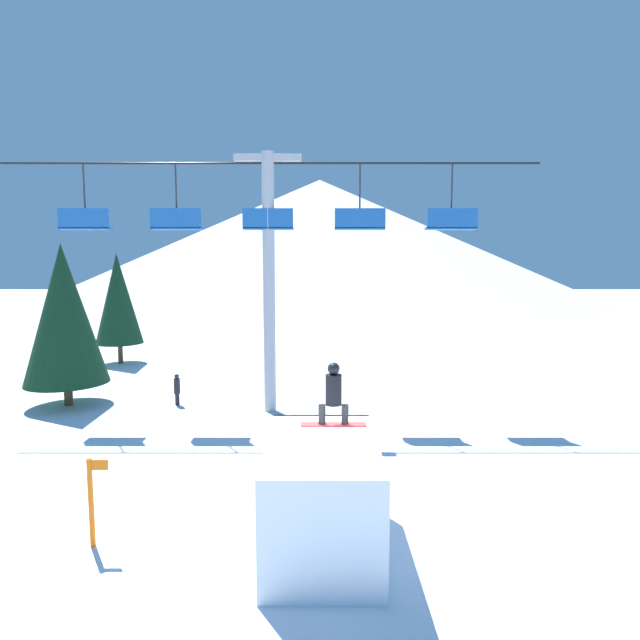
{
  "coord_description": "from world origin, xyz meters",
  "views": [
    {
      "loc": [
        0.04,
        -9.98,
        5.34
      ],
      "look_at": [
        0.08,
        3.81,
        3.88
      ],
      "focal_mm": 28.0,
      "sensor_mm": 36.0,
      "label": 1
    }
  ],
  "objects_px": {
    "snow_ramp": "(321,494)",
    "trail_marker": "(90,500)",
    "pine_tree_near": "(62,314)",
    "snowboarder": "(332,394)",
    "distant_skier": "(175,388)"
  },
  "relations": [
    {
      "from": "trail_marker",
      "to": "distant_skier",
      "type": "xyz_separation_m",
      "value": [
        -1.2,
        9.87,
        -0.26
      ]
    },
    {
      "from": "snow_ramp",
      "to": "distant_skier",
      "type": "distance_m",
      "value": 11.36
    },
    {
      "from": "snow_ramp",
      "to": "trail_marker",
      "type": "distance_m",
      "value": 4.39
    },
    {
      "from": "pine_tree_near",
      "to": "snowboarder",
      "type": "bearing_deg",
      "value": -41.44
    },
    {
      "from": "distant_skier",
      "to": "snow_ramp",
      "type": "bearing_deg",
      "value": -60.47
    },
    {
      "from": "snowboarder",
      "to": "snow_ramp",
      "type": "bearing_deg",
      "value": -103.71
    },
    {
      "from": "trail_marker",
      "to": "snowboarder",
      "type": "bearing_deg",
      "value": 11.94
    },
    {
      "from": "snowboarder",
      "to": "trail_marker",
      "type": "height_order",
      "value": "snowboarder"
    },
    {
      "from": "pine_tree_near",
      "to": "distant_skier",
      "type": "height_order",
      "value": "pine_tree_near"
    },
    {
      "from": "snow_ramp",
      "to": "snowboarder",
      "type": "bearing_deg",
      "value": 76.29
    },
    {
      "from": "snow_ramp",
      "to": "pine_tree_near",
      "type": "distance_m",
      "value": 14.14
    },
    {
      "from": "snow_ramp",
      "to": "pine_tree_near",
      "type": "bearing_deg",
      "value": 134.88
    },
    {
      "from": "snow_ramp",
      "to": "pine_tree_near",
      "type": "relative_size",
      "value": 0.55
    },
    {
      "from": "pine_tree_near",
      "to": "trail_marker",
      "type": "xyz_separation_m",
      "value": [
        5.42,
        -9.86,
        -2.63
      ]
    },
    {
      "from": "snowboarder",
      "to": "pine_tree_near",
      "type": "xyz_separation_m",
      "value": [
        -10.06,
        8.88,
        0.81
      ]
    }
  ]
}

